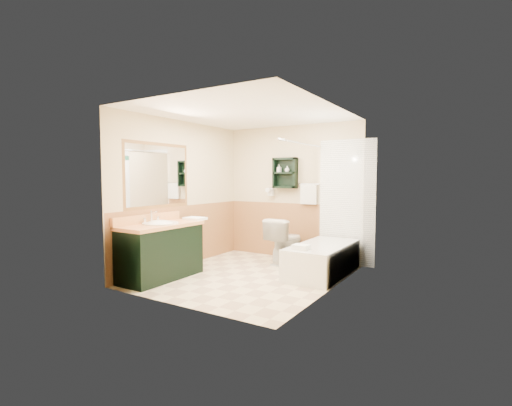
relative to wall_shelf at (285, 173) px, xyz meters
The scene contains 25 objects.
floor 2.09m from the wall_shelf, 85.93° to the right, with size 3.00×3.00×0.00m, color beige.
back_wall 0.38m from the wall_shelf, 48.99° to the left, with size 2.60×0.04×2.40m, color beige.
left_wall 1.89m from the wall_shelf, 130.97° to the right, with size 0.04×3.00×2.40m, color beige.
right_wall 2.03m from the wall_shelf, 44.70° to the right, with size 0.04×3.00×2.40m, color beige.
ceiling 1.66m from the wall_shelf, 85.93° to the right, with size 2.60×3.00×0.04m, color white.
wainscot_left 2.12m from the wall_shelf, 130.14° to the right, with size 2.98×2.98×1.00m, color #BC784C, non-canonical shape.
wainscot_back 1.06m from the wall_shelf, 38.66° to the left, with size 2.58×2.58×1.00m, color #BC784C, non-canonical shape.
mirror_frame 2.28m from the wall_shelf, 120.90° to the right, with size 1.30×1.30×1.00m, color brown, non-canonical shape.
mirror_glass 2.28m from the wall_shelf, 120.79° to the right, with size 1.20×1.20×0.90m, color white, non-canonical shape.
tile_right 1.61m from the wall_shelf, 25.39° to the right, with size 1.50×1.50×2.10m, color white, non-canonical shape.
tile_back 1.23m from the wall_shelf, ahead, with size 0.95×0.95×2.10m, color white, non-canonical shape.
tile_accent 1.56m from the wall_shelf, 25.55° to the right, with size 1.50×1.50×0.10m, color #144932, non-canonical shape.
wall_shelf is the anchor object (origin of this frame).
hair_dryer 0.46m from the wall_shelf, behind, with size 0.10×0.24×0.18m, color white, non-canonical shape.
towel_bar 0.49m from the wall_shelf, ahead, with size 0.40×0.06×0.40m, color white, non-canonical shape.
curtain_rod 1.01m from the wall_shelf, 46.11° to the right, with size 0.03×0.03×1.60m, color silver.
shower_curtain 0.89m from the wall_shelf, 37.30° to the right, with size 1.05×1.05×1.70m, color #C6B695, non-canonical shape.
vanity 2.62m from the wall_shelf, 112.31° to the right, with size 0.59×1.26×0.80m, color black.
bathtub 1.83m from the wall_shelf, 35.79° to the right, with size 0.69×1.50×0.46m, color white.
toilet 1.23m from the wall_shelf, 61.58° to the right, with size 0.44×0.78×0.76m, color white.
counter_towel 1.88m from the wall_shelf, 117.24° to the right, with size 0.31×0.24×0.04m, color white.
vanity_book 1.85m from the wall_shelf, 127.60° to the right, with size 0.17×0.02×0.23m, color black.
tub_towel 1.90m from the wall_shelf, 54.50° to the right, with size 0.22×0.18×0.07m, color white.
soap_bottle_a 0.13m from the wall_shelf, behind, with size 0.06×0.14×0.06m, color white.
soap_bottle_b 0.07m from the wall_shelf, ahead, with size 0.08×0.11×0.08m, color white.
Camera 1 is at (2.97, -4.57, 1.47)m, focal length 26.00 mm.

